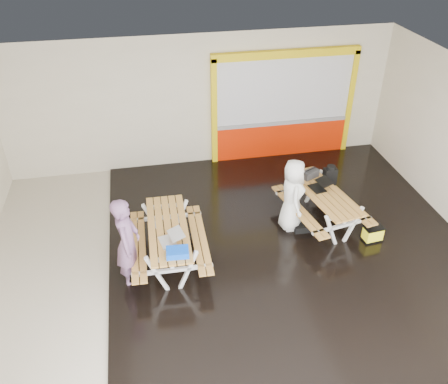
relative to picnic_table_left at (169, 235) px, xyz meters
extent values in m
cube|color=beige|center=(1.27, -0.08, -0.67)|extent=(10.00, 8.00, 0.01)
cube|color=white|center=(1.27, -0.08, 2.84)|extent=(10.00, 8.00, 0.01)
cube|color=beige|center=(1.27, 3.92, 1.08)|extent=(10.00, 0.01, 3.50)
cube|color=beige|center=(1.27, -4.09, 1.08)|extent=(10.00, 0.01, 3.50)
cube|color=black|center=(2.52, -0.08, -0.64)|extent=(7.50, 7.98, 0.05)
cube|color=red|center=(3.47, 3.85, -0.17)|extent=(3.60, 0.12, 1.00)
cube|color=gray|center=(3.47, 3.85, 0.36)|extent=(3.60, 0.14, 0.10)
cube|color=silver|center=(3.47, 3.86, 1.27)|extent=(3.60, 0.08, 1.72)
cube|color=yellow|center=(1.60, 3.84, 0.78)|extent=(0.14, 0.16, 2.90)
cube|color=yellow|center=(5.34, 3.84, 0.78)|extent=(0.14, 0.16, 2.90)
cube|color=yellow|center=(3.47, 3.84, 2.23)|extent=(3.88, 0.16, 0.20)
cube|color=#C2893C|center=(-0.31, 0.01, 0.18)|extent=(0.18, 2.19, 0.04)
cube|color=#C2893C|center=(-0.16, 0.00, 0.18)|extent=(0.18, 2.19, 0.04)
cube|color=#C2893C|center=(0.00, 0.00, 0.18)|extent=(0.18, 2.19, 0.04)
cube|color=#C2893C|center=(0.16, 0.00, 0.18)|extent=(0.18, 2.19, 0.04)
cube|color=#C2893C|center=(0.31, -0.01, 0.18)|extent=(0.18, 2.19, 0.04)
cube|color=white|center=(-0.30, -0.83, -0.21)|extent=(0.41, 0.07, 0.88)
cube|color=white|center=(0.27, -0.84, -0.21)|extent=(0.41, 0.07, 0.88)
cube|color=white|center=(-0.02, -0.83, -0.16)|extent=(1.50, 0.09, 0.07)
cube|color=white|center=(-0.02, -0.83, 0.13)|extent=(0.74, 0.08, 0.07)
cube|color=white|center=(-0.27, 0.84, -0.21)|extent=(0.41, 0.07, 0.88)
cube|color=white|center=(0.30, 0.83, -0.21)|extent=(0.41, 0.07, 0.88)
cube|color=white|center=(0.02, 0.83, -0.16)|extent=(1.50, 0.09, 0.07)
cube|color=white|center=(0.02, 0.83, 0.13)|extent=(0.74, 0.08, 0.07)
cube|color=white|center=(0.00, 0.00, -0.04)|extent=(0.10, 1.80, 0.07)
cube|color=#C2893C|center=(-0.68, 0.01, -0.15)|extent=(0.17, 2.19, 0.04)
cube|color=#C2893C|center=(-0.53, 0.01, -0.15)|extent=(0.17, 2.19, 0.04)
cube|color=#C2893C|center=(0.53, -0.01, -0.15)|extent=(0.17, 2.19, 0.04)
cube|color=#C2893C|center=(0.68, -0.01, -0.15)|extent=(0.17, 2.19, 0.04)
cube|color=#C2893C|center=(3.15, 0.58, 0.15)|extent=(0.52, 2.09, 0.04)
cube|color=#C2893C|center=(3.30, 0.61, 0.15)|extent=(0.52, 2.09, 0.04)
cube|color=#C2893C|center=(3.45, 0.64, 0.15)|extent=(0.52, 2.09, 0.04)
cube|color=#C2893C|center=(3.60, 0.66, 0.15)|extent=(0.52, 2.09, 0.04)
cube|color=#C2893C|center=(3.74, 0.69, 0.15)|extent=(0.52, 2.09, 0.04)
cube|color=white|center=(3.33, -0.20, -0.22)|extent=(0.39, 0.14, 0.84)
cube|color=white|center=(3.87, -0.10, -0.22)|extent=(0.39, 0.14, 0.84)
cube|color=white|center=(3.60, -0.15, -0.17)|extent=(1.43, 0.33, 0.06)
cube|color=white|center=(3.60, -0.15, 0.10)|extent=(0.71, 0.20, 0.06)
cube|color=white|center=(3.03, 1.37, -0.22)|extent=(0.39, 0.14, 0.84)
cube|color=white|center=(3.57, 1.47, -0.22)|extent=(0.39, 0.14, 0.84)
cube|color=white|center=(3.30, 1.42, -0.17)|extent=(1.43, 0.33, 0.06)
cube|color=white|center=(3.30, 1.42, 0.10)|extent=(0.71, 0.20, 0.06)
cube|color=white|center=(3.45, 0.64, -0.06)|extent=(0.39, 1.71, 0.06)
cube|color=#C2893C|center=(2.81, 0.51, -0.16)|extent=(0.52, 2.09, 0.04)
cube|color=#C2893C|center=(2.95, 0.54, -0.16)|extent=(0.52, 2.09, 0.04)
cube|color=#C2893C|center=(3.95, 0.73, -0.16)|extent=(0.52, 2.09, 0.04)
cube|color=#C2893C|center=(4.09, 0.76, -0.16)|extent=(0.52, 2.09, 0.04)
imported|color=#755177|center=(-0.78, -0.38, 0.25)|extent=(0.56, 0.76, 1.89)
imported|color=white|center=(2.72, 0.60, 0.21)|extent=(0.62, 0.87, 1.66)
cube|color=silver|center=(-0.04, -0.45, 0.22)|extent=(0.35, 0.44, 0.02)
cube|color=silver|center=(0.12, -0.42, 0.35)|extent=(0.33, 0.44, 0.08)
cube|color=silver|center=(0.12, -0.42, 0.35)|extent=(0.28, 0.38, 0.06)
cube|color=black|center=(3.35, 0.79, 0.18)|extent=(0.34, 0.43, 0.02)
cube|color=black|center=(3.52, 0.83, 0.32)|extent=(0.32, 0.42, 0.08)
cube|color=silver|center=(3.51, 0.83, 0.32)|extent=(0.28, 0.37, 0.06)
cube|color=blue|center=(0.10, -0.84, 0.26)|extent=(0.42, 0.31, 0.12)
cube|color=black|center=(3.37, 1.28, 0.26)|extent=(0.44, 0.35, 0.18)
cylinder|color=black|center=(3.37, 1.28, 0.39)|extent=(0.27, 0.15, 0.02)
cube|color=black|center=(3.90, 1.39, 0.07)|extent=(0.31, 0.21, 0.43)
cylinder|color=black|center=(3.90, 1.39, 0.30)|extent=(0.20, 0.20, 0.11)
cube|color=black|center=(2.96, 0.42, -0.54)|extent=(0.41, 0.31, 0.15)
cube|color=black|center=(4.30, -0.21, -0.60)|extent=(0.43, 0.30, 0.04)
cube|color=#FFF71D|center=(4.30, -0.21, -0.45)|extent=(0.41, 0.28, 0.30)
cube|color=black|center=(4.30, -0.21, -0.28)|extent=(0.43, 0.30, 0.03)
camera|label=1|loc=(-0.32, -7.31, 5.79)|focal=37.69mm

